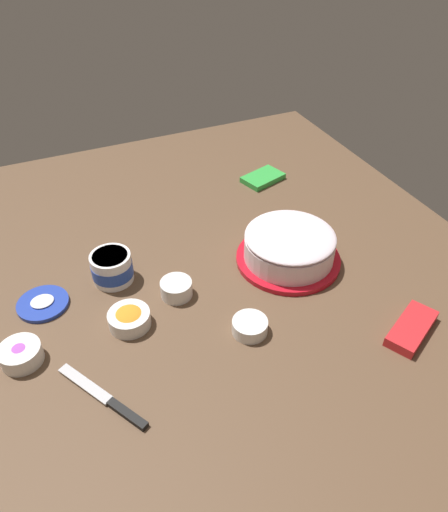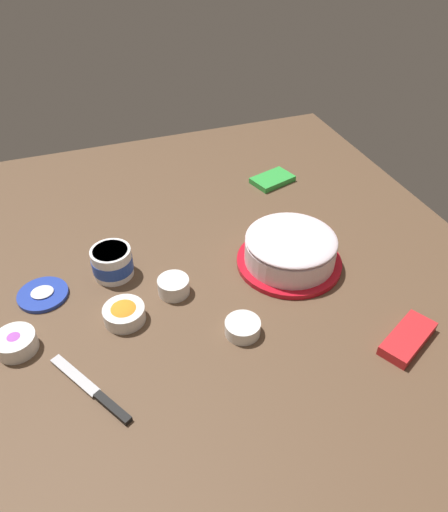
% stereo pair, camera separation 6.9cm
% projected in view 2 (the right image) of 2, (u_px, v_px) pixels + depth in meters
% --- Properties ---
extents(ground_plane, '(1.54, 1.54, 0.00)m').
position_uv_depth(ground_plane, '(189.00, 268.00, 1.27)').
color(ground_plane, brown).
extents(frosted_cake, '(0.27, 0.27, 0.10)m').
position_uv_depth(frosted_cake, '(290.00, 250.00, 1.25)').
color(frosted_cake, red).
rests_on(frosted_cake, ground_plane).
extents(frosting_tub, '(0.10, 0.10, 0.08)m').
position_uv_depth(frosting_tub, '(112.00, 262.00, 1.22)').
color(frosting_tub, white).
rests_on(frosting_tub, ground_plane).
extents(frosting_tub_lid, '(0.12, 0.12, 0.02)m').
position_uv_depth(frosting_tub_lid, '(43.00, 294.00, 1.18)').
color(frosting_tub_lid, '#233DAD').
rests_on(frosting_tub_lid, ground_plane).
extents(spreading_knife, '(0.14, 0.21, 0.01)m').
position_uv_depth(spreading_knife, '(97.00, 394.00, 0.96)').
color(spreading_knife, silver).
rests_on(spreading_knife, ground_plane).
extents(sprinkle_bowl_green, '(0.08, 0.08, 0.03)m').
position_uv_depth(sprinkle_bowl_green, '(243.00, 327.00, 1.08)').
color(sprinkle_bowl_green, white).
rests_on(sprinkle_bowl_green, ground_plane).
extents(sprinkle_bowl_yellow, '(0.08, 0.08, 0.04)m').
position_uv_depth(sprinkle_bowl_yellow, '(174.00, 286.00, 1.18)').
color(sprinkle_bowl_yellow, white).
rests_on(sprinkle_bowl_yellow, ground_plane).
extents(sprinkle_bowl_orange, '(0.10, 0.10, 0.04)m').
position_uv_depth(sprinkle_bowl_orange, '(124.00, 313.00, 1.11)').
color(sprinkle_bowl_orange, white).
rests_on(sprinkle_bowl_orange, ground_plane).
extents(sprinkle_bowl_rainbow, '(0.09, 0.09, 0.04)m').
position_uv_depth(sprinkle_bowl_rainbow, '(16.00, 342.00, 1.04)').
color(sprinkle_bowl_rainbow, white).
rests_on(sprinkle_bowl_rainbow, ground_plane).
extents(candy_box_lower, '(0.16, 0.13, 0.02)m').
position_uv_depth(candy_box_lower, '(408.00, 338.00, 1.07)').
color(candy_box_lower, red).
rests_on(candy_box_lower, ground_plane).
extents(candy_box_upper, '(0.15, 0.12, 0.02)m').
position_uv_depth(candy_box_upper, '(272.00, 180.00, 1.60)').
color(candy_box_upper, green).
rests_on(candy_box_upper, ground_plane).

